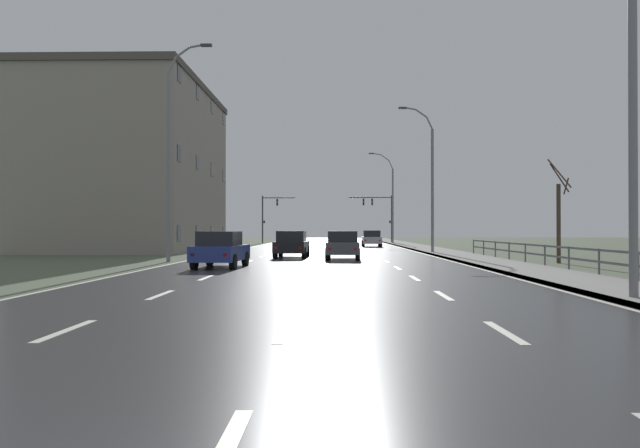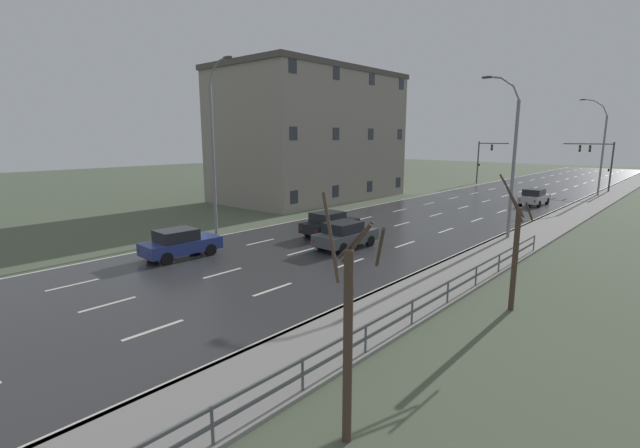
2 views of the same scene
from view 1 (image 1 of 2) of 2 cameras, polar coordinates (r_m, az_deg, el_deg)
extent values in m
cube|color=#4C5642|center=(50.44, 0.36, -2.46)|extent=(160.00, 160.00, 0.12)
cube|color=#303033|center=(62.43, 0.53, -2.03)|extent=(14.00, 120.00, 0.02)
cube|color=beige|center=(10.83, -22.43, -9.10)|extent=(0.16, 2.20, 0.01)
cube|color=beige|center=(15.89, -14.53, -6.37)|extent=(0.16, 2.20, 0.01)
cube|color=beige|center=(21.11, -10.53, -4.92)|extent=(0.16, 2.20, 0.01)
cube|color=beige|center=(26.41, -8.13, -4.04)|extent=(0.16, 2.20, 0.01)
cube|color=beige|center=(31.74, -6.53, -3.45)|extent=(0.16, 2.20, 0.01)
cube|color=beige|center=(37.09, -5.40, -3.03)|extent=(0.16, 2.20, 0.01)
cube|color=beige|center=(42.46, -4.55, -2.72)|extent=(0.16, 2.20, 0.01)
cube|color=beige|center=(47.83, -3.90, -2.47)|extent=(0.16, 2.20, 0.01)
cube|color=beige|center=(53.21, -3.37, -2.27)|extent=(0.16, 2.20, 0.01)
cube|color=beige|center=(58.59, -2.95, -2.11)|extent=(0.16, 2.20, 0.01)
cube|color=beige|center=(63.97, -2.59, -1.98)|extent=(0.16, 2.20, 0.01)
cube|color=beige|center=(69.36, -2.29, -1.87)|extent=(0.16, 2.20, 0.01)
cube|color=beige|center=(74.75, -2.04, -1.77)|extent=(0.16, 2.20, 0.01)
cube|color=beige|center=(80.14, -1.81, -1.69)|extent=(0.16, 2.20, 0.01)
cube|color=beige|center=(85.53, -1.62, -1.61)|extent=(0.16, 2.20, 0.01)
cube|color=beige|center=(90.92, -1.45, -1.55)|extent=(0.16, 2.20, 0.01)
cube|color=beige|center=(96.32, -1.30, -1.49)|extent=(0.16, 2.20, 0.01)
cube|color=beige|center=(101.71, -1.16, -1.44)|extent=(0.16, 2.20, 0.01)
cube|color=beige|center=(107.11, -1.04, -1.40)|extent=(0.16, 2.20, 0.01)
cube|color=beige|center=(112.50, -0.93, -1.35)|extent=(0.16, 2.20, 0.01)
cube|color=beige|center=(117.90, -0.83, -1.32)|extent=(0.16, 2.20, 0.01)
cube|color=beige|center=(9.97, -3.39, -9.89)|extent=(0.16, 2.20, 0.01)
cube|color=beige|center=(15.31, -1.74, -6.61)|extent=(0.16, 2.20, 0.01)
cube|color=beige|center=(20.69, -0.96, -5.02)|extent=(0.16, 2.20, 0.01)
cube|color=beige|center=(26.07, -0.49, -4.09)|extent=(0.16, 2.20, 0.01)
cube|color=beige|center=(31.46, -0.19, -3.48)|extent=(0.16, 2.20, 0.01)
cube|color=beige|center=(36.85, 0.02, -3.05)|extent=(0.16, 2.20, 0.01)
cube|color=beige|center=(42.25, 0.18, -2.73)|extent=(0.16, 2.20, 0.01)
cube|color=beige|center=(47.64, 0.30, -2.48)|extent=(0.16, 2.20, 0.01)
cube|color=beige|center=(53.04, 0.40, -2.28)|extent=(0.16, 2.20, 0.01)
cube|color=beige|center=(58.43, 0.48, -2.12)|extent=(0.16, 2.20, 0.01)
cube|color=beige|center=(63.83, 0.55, -1.98)|extent=(0.16, 2.20, 0.01)
cube|color=beige|center=(69.23, 0.60, -1.87)|extent=(0.16, 2.20, 0.01)
cube|color=beige|center=(74.63, 0.65, -1.77)|extent=(0.16, 2.20, 0.01)
cube|color=beige|center=(80.03, 0.69, -1.69)|extent=(0.16, 2.20, 0.01)
cube|color=beige|center=(85.43, 0.73, -1.62)|extent=(0.16, 2.20, 0.01)
cube|color=beige|center=(90.82, 0.76, -1.55)|extent=(0.16, 2.20, 0.01)
cube|color=beige|center=(96.22, 0.79, -1.49)|extent=(0.16, 2.20, 0.01)
cube|color=beige|center=(101.62, 0.81, -1.44)|extent=(0.16, 2.20, 0.01)
cube|color=beige|center=(107.02, 0.83, -1.40)|extent=(0.16, 2.20, 0.01)
cube|color=beige|center=(112.42, 0.85, -1.35)|extent=(0.16, 2.20, 0.01)
cube|color=beige|center=(117.82, 0.87, -1.32)|extent=(0.16, 2.20, 0.01)
cube|color=beige|center=(10.30, 16.69, -9.56)|extent=(0.16, 2.20, 0.01)
cube|color=beige|center=(15.53, 11.35, -6.51)|extent=(0.16, 2.20, 0.01)
cube|color=beige|center=(20.85, 8.74, -4.98)|extent=(0.16, 2.20, 0.01)
cube|color=beige|center=(26.20, 7.20, -4.07)|extent=(0.16, 2.20, 0.01)
cube|color=beige|center=(31.56, 6.18, -3.47)|extent=(0.16, 2.20, 0.01)
cube|color=beige|center=(36.94, 5.46, -3.04)|extent=(0.16, 2.20, 0.01)
cube|color=beige|center=(42.32, 4.93, -2.72)|extent=(0.16, 2.20, 0.01)
cube|color=beige|center=(47.71, 4.51, -2.47)|extent=(0.16, 2.20, 0.01)
cube|color=beige|center=(53.10, 4.18, -2.28)|extent=(0.16, 2.20, 0.01)
cube|color=beige|center=(58.49, 3.91, -2.12)|extent=(0.16, 2.20, 0.01)
cube|color=beige|center=(63.88, 3.69, -1.98)|extent=(0.16, 2.20, 0.01)
cube|color=beige|center=(69.28, 3.50, -1.87)|extent=(0.16, 2.20, 0.01)
cube|color=beige|center=(74.67, 3.34, -1.77)|extent=(0.16, 2.20, 0.01)
cube|color=beige|center=(80.07, 3.20, -1.69)|extent=(0.16, 2.20, 0.01)
cube|color=beige|center=(85.46, 3.07, -1.61)|extent=(0.16, 2.20, 0.01)
cube|color=beige|center=(90.86, 2.97, -1.55)|extent=(0.16, 2.20, 0.01)
cube|color=beige|center=(96.26, 2.87, -1.49)|extent=(0.16, 2.20, 0.01)
cube|color=beige|center=(101.66, 2.79, -1.44)|extent=(0.16, 2.20, 0.01)
cube|color=beige|center=(107.05, 2.71, -1.40)|extent=(0.16, 2.20, 0.01)
cube|color=beige|center=(112.45, 2.64, -1.35)|extent=(0.16, 2.20, 0.01)
cube|color=beige|center=(117.85, 2.58, -1.32)|extent=(0.16, 2.20, 0.01)
cube|color=beige|center=(62.72, 6.80, -2.01)|extent=(0.16, 120.00, 0.01)
cube|color=beige|center=(62.89, -5.73, -2.00)|extent=(0.16, 120.00, 0.01)
cube|color=gray|center=(62.90, 8.30, -1.97)|extent=(3.00, 120.00, 0.12)
cube|color=slate|center=(62.74, 7.01, -1.97)|extent=(0.16, 120.00, 0.12)
cube|color=#515459|center=(25.54, 22.04, -2.05)|extent=(0.06, 32.24, 0.08)
cube|color=#515459|center=(25.55, 22.04, -2.94)|extent=(0.06, 32.24, 0.08)
cylinder|color=#515459|center=(20.63, 27.35, -3.65)|extent=(0.07, 0.07, 1.00)
cylinder|color=#515459|center=(23.07, 24.41, -3.32)|extent=(0.07, 0.07, 1.00)
cylinder|color=#515459|center=(25.56, 22.04, -3.06)|extent=(0.07, 0.07, 1.00)
cylinder|color=#515459|center=(28.08, 20.09, -2.83)|extent=(0.07, 0.07, 1.00)
cylinder|color=#515459|center=(30.64, 18.47, -2.64)|extent=(0.07, 0.07, 1.00)
cylinder|color=#515459|center=(33.21, 17.10, -2.48)|extent=(0.07, 0.07, 1.00)
cylinder|color=#515459|center=(35.80, 15.92, -2.34)|extent=(0.07, 0.07, 1.00)
cylinder|color=#515459|center=(38.40, 14.91, -2.22)|extent=(0.07, 0.07, 1.00)
cylinder|color=#515459|center=(41.02, 14.02, -2.11)|extent=(0.07, 0.07, 1.00)
cylinder|color=slate|center=(15.97, 26.96, 10.80)|extent=(0.20, 0.20, 9.53)
cylinder|color=slate|center=(43.05, 10.36, 2.99)|extent=(0.20, 0.20, 8.57)
cylinder|color=slate|center=(43.56, 10.10, 9.18)|extent=(0.49, 0.11, 0.88)
cylinder|color=slate|center=(43.60, 9.35, 10.07)|extent=(0.81, 0.11, 0.62)
cylinder|color=slate|center=(43.56, 8.25, 10.54)|extent=(0.92, 0.11, 0.27)
cube|color=#333335|center=(43.51, 7.65, 10.59)|extent=(0.56, 0.24, 0.12)
cylinder|color=slate|center=(71.13, 6.75, 1.62)|extent=(0.20, 0.20, 8.62)
cylinder|color=slate|center=(71.45, 6.56, 5.48)|extent=(0.57, 0.11, 1.05)
cylinder|color=slate|center=(71.48, 6.00, 6.14)|extent=(0.97, 0.11, 0.73)
cylinder|color=slate|center=(71.46, 5.20, 6.48)|extent=(1.11, 0.11, 0.30)
cube|color=#333335|center=(71.43, 4.76, 6.52)|extent=(0.56, 0.24, 0.12)
cylinder|color=slate|center=(32.37, -13.84, 5.13)|extent=(0.20, 0.20, 9.66)
cylinder|color=slate|center=(33.25, -13.50, 14.13)|extent=(0.46, 0.11, 0.83)
cylinder|color=slate|center=(33.29, -12.58, 15.25)|extent=(0.77, 0.11, 0.59)
cylinder|color=slate|center=(33.21, -11.22, 15.87)|extent=(0.87, 0.11, 0.26)
cube|color=#333335|center=(33.13, -10.47, 15.95)|extent=(0.56, 0.24, 0.12)
cylinder|color=#38383A|center=(75.59, 6.65, 0.44)|extent=(0.18, 0.18, 5.84)
cylinder|color=#38383A|center=(75.48, 4.65, 2.47)|extent=(5.29, 0.12, 0.12)
cube|color=black|center=(75.47, 4.85, 2.05)|extent=(0.20, 0.28, 0.80)
sphere|color=#2D2D2D|center=(75.33, 4.86, 2.25)|extent=(0.14, 0.14, 0.14)
sphere|color=#F2AD19|center=(75.32, 4.86, 2.06)|extent=(0.14, 0.14, 0.14)
sphere|color=#2D2D2D|center=(75.31, 4.86, 1.86)|extent=(0.14, 0.14, 0.14)
cube|color=black|center=(75.41, 4.05, 2.05)|extent=(0.20, 0.28, 0.80)
sphere|color=#2D2D2D|center=(75.27, 4.05, 2.25)|extent=(0.14, 0.14, 0.14)
sphere|color=#F2AD19|center=(75.26, 4.05, 2.06)|extent=(0.14, 0.14, 0.14)
sphere|color=#2D2D2D|center=(75.25, 4.05, 1.86)|extent=(0.14, 0.14, 0.14)
cube|color=black|center=(75.52, 6.49, 0.20)|extent=(0.18, 0.12, 0.32)
cylinder|color=#38383A|center=(75.64, -5.34, 0.42)|extent=(0.18, 0.18, 5.80)
cylinder|color=#38383A|center=(75.53, -3.83, 2.44)|extent=(4.01, 0.12, 0.12)
cube|color=black|center=(75.52, -3.98, 2.02)|extent=(0.20, 0.28, 0.80)
sphere|color=#2D2D2D|center=(75.38, -3.99, 2.22)|extent=(0.14, 0.14, 0.14)
sphere|color=#F2AD19|center=(75.37, -3.99, 2.02)|extent=(0.14, 0.14, 0.14)
sphere|color=#2D2D2D|center=(75.36, -3.99, 1.83)|extent=(0.14, 0.14, 0.14)
cube|color=black|center=(75.56, -5.18, 0.20)|extent=(0.18, 0.12, 0.32)
cube|color=#474C51|center=(33.81, 2.12, -2.21)|extent=(1.86, 4.14, 0.64)
cube|color=black|center=(33.55, 2.12, -1.17)|extent=(1.61, 2.04, 0.60)
cube|color=slate|center=(34.50, 2.13, -1.18)|extent=(1.41, 0.11, 0.51)
cylinder|color=black|center=(35.10, 3.46, -2.67)|extent=(0.24, 0.66, 0.66)
cylinder|color=black|center=(35.11, 0.82, -2.67)|extent=(0.24, 0.66, 0.66)
cylinder|color=black|center=(32.56, 3.53, -2.84)|extent=(0.24, 0.66, 0.66)
cylinder|color=black|center=(32.57, 0.68, -2.84)|extent=(0.24, 0.66, 0.66)
cube|color=red|center=(31.80, 0.90, -2.32)|extent=(0.16, 0.04, 0.14)
cube|color=red|center=(31.79, 3.28, -2.32)|extent=(0.16, 0.04, 0.14)
cube|color=black|center=(35.94, -2.62, -2.11)|extent=(1.91, 4.16, 0.64)
cube|color=black|center=(35.68, -2.66, -1.13)|extent=(1.63, 2.05, 0.60)
cube|color=slate|center=(36.63, -2.50, -1.14)|extent=(1.41, 0.13, 0.51)
cylinder|color=black|center=(37.14, -1.17, -2.56)|extent=(0.24, 0.67, 0.66)
cylinder|color=black|center=(37.31, -3.65, -2.55)|extent=(0.24, 0.67, 0.66)
cylinder|color=black|center=(34.61, -1.50, -2.70)|extent=(0.24, 0.67, 0.66)
cylinder|color=black|center=(34.79, -4.16, -2.69)|extent=(0.24, 0.67, 0.66)
cube|color=red|center=(34.00, -4.08, -2.20)|extent=(0.16, 0.05, 0.14)
cube|color=red|center=(33.86, -1.86, -2.21)|extent=(0.16, 0.05, 0.14)
cube|color=navy|center=(26.76, -9.16, -2.65)|extent=(1.97, 4.19, 0.64)
cube|color=black|center=(26.50, -9.28, -1.33)|extent=(1.66, 2.08, 0.60)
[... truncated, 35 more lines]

